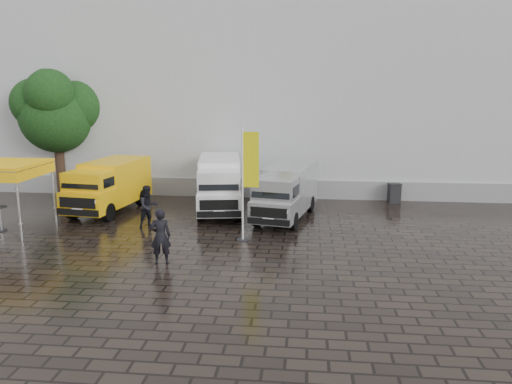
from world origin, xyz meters
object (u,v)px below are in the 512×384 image
canopy_tent (3,168)px  van_silver (286,193)px  van_yellow (109,187)px  wheelie_bin (394,193)px  van_white (220,186)px  cocktail_table (1,219)px  person_tent (148,207)px  person_front (160,236)px  flagpole (247,179)px

canopy_tent → van_silver: bearing=15.6°
van_yellow → canopy_tent: size_ratio=1.79×
wheelie_bin → van_white: bearing=-169.8°
cocktail_table → wheelie_bin: (17.15, 7.08, -0.01)m
van_silver → cocktail_table: 12.16m
van_white → person_tent: van_white is taller
person_front → van_silver: bearing=-136.2°
van_white → person_tent: (-2.51, -3.15, -0.35)m
flagpole → person_tent: bearing=161.9°
person_front → van_yellow: bearing=-71.0°
flagpole → cocktail_table: (-10.36, 0.26, -1.90)m
wheelie_bin → person_tent: bearing=-159.6°
cocktail_table → person_front: size_ratio=0.54×
van_white → cocktail_table: size_ratio=5.58×
canopy_tent → person_tent: size_ratio=1.61×
van_yellow → person_tent: bearing=-34.5°
flagpole → person_tent: (-4.40, 1.44, -1.52)m
person_front → wheelie_bin: bearing=-147.2°
van_yellow → canopy_tent: bearing=-121.9°
person_front → person_tent: bearing=-82.1°
flagpole → van_silver: bearing=69.2°
canopy_tent → cocktail_table: 2.15m
flagpole → person_front: flagpole is taller
flagpole → cocktail_table: size_ratio=4.25×
van_yellow → van_silver: van_yellow is taller
van_white → person_front: 7.54m
van_yellow → cocktail_table: van_yellow is taller
canopy_tent → flagpole: flagpole is taller
van_white → flagpole: (1.89, -4.59, 1.17)m
van_yellow → wheelie_bin: size_ratio=5.16×
canopy_tent → flagpole: size_ratio=0.66×
cocktail_table → van_white: bearing=27.1°
van_silver → wheelie_bin: van_silver is taller
van_white → wheelie_bin: size_ratio=5.75×
van_white → canopy_tent: (-8.19, -4.25, 1.40)m
canopy_tent → wheelie_bin: (16.88, 7.00, -2.15)m
van_silver → person_tent: van_silver is taller
van_silver → canopy_tent: canopy_tent is taller
van_white → flagpole: bearing=-77.0°
van_silver → canopy_tent: bearing=-152.3°
van_silver → person_front: size_ratio=2.83×
van_silver → flagpole: flagpole is taller
van_white → person_tent: bearing=-137.9°
flagpole → wheelie_bin: (6.79, 7.34, -1.92)m
person_front → flagpole: bearing=-146.3°
van_silver → person_front: 7.53m
van_white → person_front: bearing=-104.6°
person_tent → van_white: bearing=8.5°
flagpole → van_white: bearing=112.4°
van_yellow → flagpole: size_ratio=1.18×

